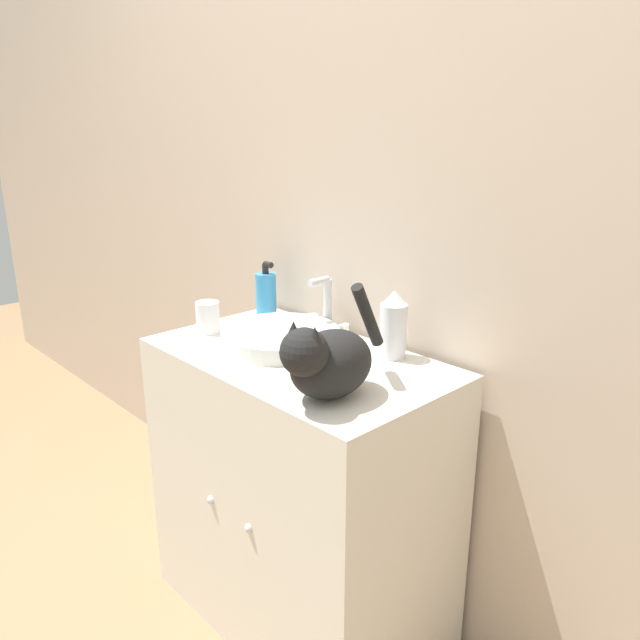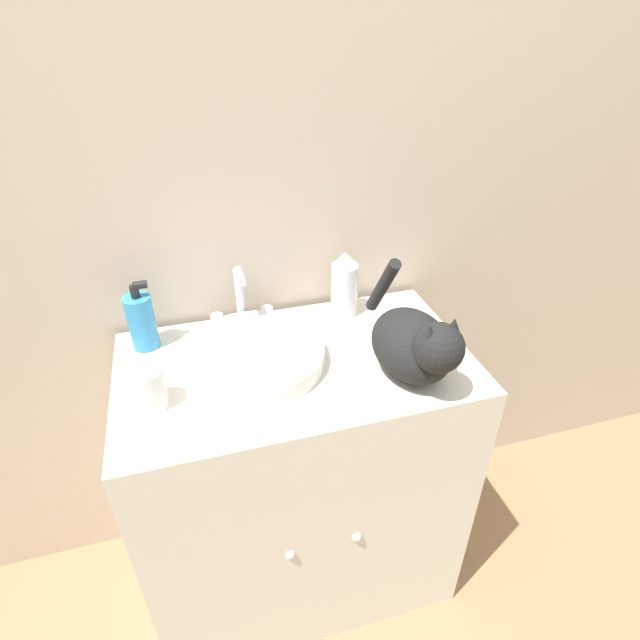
# 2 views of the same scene
# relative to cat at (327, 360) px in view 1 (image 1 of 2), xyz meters

# --- Properties ---
(wall_back) EXTENTS (6.00, 0.05, 2.50)m
(wall_back) POSITION_rel_cat_xyz_m (-0.23, 0.40, 0.36)
(wall_back) COLOR #C6B29E
(wall_back) RESTS_ON ground_plane
(vanity_cabinet) EXTENTS (0.80, 0.48, 0.80)m
(vanity_cabinet) POSITION_rel_cat_xyz_m (-0.23, 0.12, -0.49)
(vanity_cabinet) COLOR silver
(vanity_cabinet) RESTS_ON ground_plane
(sink_basin) EXTENTS (0.32, 0.32, 0.04)m
(sink_basin) POSITION_rel_cat_xyz_m (-0.32, 0.14, -0.06)
(sink_basin) COLOR white
(sink_basin) RESTS_ON vanity_cabinet
(faucet) EXTENTS (0.16, 0.08, 0.16)m
(faucet) POSITION_rel_cat_xyz_m (-0.32, 0.31, -0.02)
(faucet) COLOR silver
(faucet) RESTS_ON vanity_cabinet
(cat) EXTENTS (0.18, 0.34, 0.23)m
(cat) POSITION_rel_cat_xyz_m (0.00, 0.00, 0.00)
(cat) COLOR black
(cat) RESTS_ON vanity_cabinet
(soap_bottle) EXTENTS (0.06, 0.06, 0.17)m
(soap_bottle) POSITION_rel_cat_xyz_m (-0.56, 0.28, -0.02)
(soap_bottle) COLOR #338CCC
(soap_bottle) RESTS_ON vanity_cabinet
(spray_bottle) EXTENTS (0.07, 0.07, 0.18)m
(spray_bottle) POSITION_rel_cat_xyz_m (-0.06, 0.29, -0.00)
(spray_bottle) COLOR silver
(spray_bottle) RESTS_ON vanity_cabinet
(cup) EXTENTS (0.07, 0.07, 0.09)m
(cup) POSITION_rel_cat_xyz_m (-0.55, 0.06, -0.04)
(cup) COLOR white
(cup) RESTS_ON vanity_cabinet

